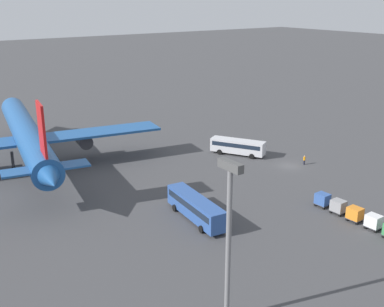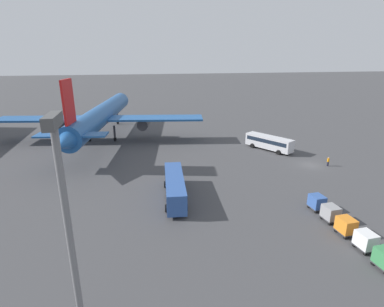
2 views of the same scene
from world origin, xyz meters
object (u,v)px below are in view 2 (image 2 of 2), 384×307
at_px(cargo_cart_orange, 346,225).
at_px(shuttle_bus_far, 175,186).
at_px(shuttle_bus_near, 269,142).
at_px(cargo_cart_blue, 317,202).
at_px(cargo_cart_grey, 331,213).
at_px(airplane, 102,115).
at_px(worker_person, 328,162).
at_px(cargo_cart_white, 366,240).

bearing_deg(cargo_cart_orange, shuttle_bus_far, 53.08).
bearing_deg(shuttle_bus_near, cargo_cart_blue, 137.14).
bearing_deg(cargo_cart_grey, airplane, 33.20).
xyz_separation_m(shuttle_bus_far, cargo_cart_grey, (-10.28, -17.76, -0.76)).
bearing_deg(cargo_cart_grey, shuttle_bus_far, 59.93).
bearing_deg(worker_person, shuttle_bus_near, 28.39).
bearing_deg(shuttle_bus_near, airplane, 34.67).
bearing_deg(cargo_cart_orange, airplane, 31.44).
xyz_separation_m(shuttle_bus_near, cargo_cart_grey, (-29.02, 5.81, -0.62)).
bearing_deg(airplane, cargo_cart_orange, -138.69).
height_order(shuttle_bus_far, cargo_cart_grey, shuttle_bus_far).
xyz_separation_m(airplane, shuttle_bus_far, (-35.26, -12.05, -4.00)).
distance_m(worker_person, cargo_cart_orange, 23.75).
height_order(worker_person, cargo_cart_white, cargo_cart_white).
height_order(shuttle_bus_near, cargo_cart_white, shuttle_bus_near).
relative_size(shuttle_bus_far, cargo_cart_blue, 6.11).
xyz_separation_m(shuttle_bus_near, worker_person, (-11.61, -6.28, -0.95)).
distance_m(shuttle_bus_near, cargo_cart_blue, 26.71).
bearing_deg(airplane, shuttle_bus_near, -105.02).
height_order(cargo_cart_orange, cargo_cart_blue, same).
bearing_deg(cargo_cart_blue, cargo_cart_grey, 178.71).
bearing_deg(cargo_cart_white, shuttle_bus_far, 47.51).
bearing_deg(shuttle_bus_near, shuttle_bus_far, 98.05).
bearing_deg(cargo_cart_orange, worker_person, -31.06).
bearing_deg(shuttle_bus_near, worker_person, 177.96).
height_order(worker_person, cargo_cart_blue, cargo_cart_blue).
distance_m(cargo_cart_white, cargo_cart_blue, 8.82).
xyz_separation_m(worker_person, cargo_cart_blue, (-14.46, 12.02, 0.32)).
distance_m(airplane, shuttle_bus_near, 39.48).
height_order(worker_person, cargo_cart_grey, cargo_cart_grey).
relative_size(worker_person, cargo_cart_grey, 0.84).
xyz_separation_m(shuttle_bus_near, shuttle_bus_far, (-18.73, 23.57, 0.14)).
relative_size(cargo_cart_white, cargo_cart_blue, 1.00).
height_order(airplane, cargo_cart_orange, airplane).
relative_size(shuttle_bus_near, shuttle_bus_far, 0.83).
height_order(airplane, cargo_cart_grey, airplane).
height_order(cargo_cart_white, cargo_cart_grey, same).
distance_m(airplane, cargo_cart_grey, 54.64).
height_order(airplane, shuttle_bus_far, airplane).
xyz_separation_m(worker_person, cargo_cart_white, (-23.28, 12.20, 0.32)).
distance_m(worker_person, cargo_cart_blue, 18.81).
distance_m(airplane, cargo_cart_orange, 57.03).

